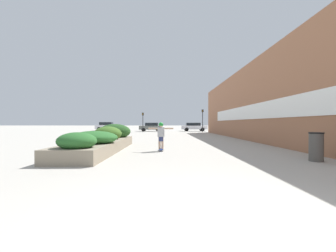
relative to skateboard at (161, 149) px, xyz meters
The scene contains 11 objects.
ground_plane 8.32m from the skateboard, 84.47° to the right, with size 300.00×300.00×0.00m, color #ADA89E.
building_wall_right 9.62m from the skateboard, 38.64° to the left, with size 0.67×36.00×6.21m.
planter_box 3.01m from the skateboard, behind, with size 2.05×8.11×1.36m.
skateboard is the anchor object (origin of this frame).
skateboarder 0.84m from the skateboard, behind, with size 1.26×0.23×1.35m.
trash_bin 6.61m from the skateboard, 28.76° to the right, with size 0.50×0.50×1.07m.
car_leftmost 29.73m from the skateboard, 79.79° to the left, with size 4.55×1.92×1.51m.
car_center_left 28.77m from the skateboard, 94.89° to the left, with size 4.07×1.99×1.52m.
car_center_right 34.49m from the skateboard, 109.22° to the left, with size 4.33×1.84×1.64m.
traffic_light_left 25.17m from the skateboard, 98.05° to the left, with size 0.28×0.30×3.14m.
traffic_light_right 25.93m from the skateboard, 76.16° to the left, with size 0.28×0.30×3.66m.
Camera 1 is at (-0.53, -3.07, 1.39)m, focal length 24.00 mm.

